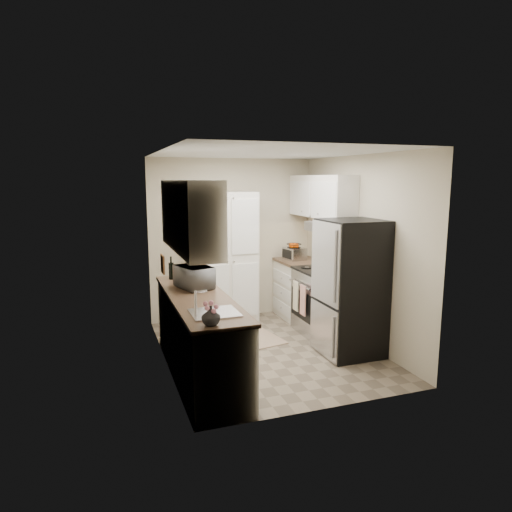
{
  "coord_description": "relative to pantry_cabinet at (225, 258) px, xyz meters",
  "views": [
    {
      "loc": [
        -2.0,
        -5.24,
        2.19
      ],
      "look_at": [
        -0.11,
        0.15,
        1.22
      ],
      "focal_mm": 32.0,
      "sensor_mm": 36.0,
      "label": 1
    }
  ],
  "objects": [
    {
      "name": "pantry_cabinet",
      "position": [
        0.0,
        0.0,
        0.0
      ],
      "size": [
        0.9,
        0.55,
        2.0
      ],
      "primitive_type": "cube",
      "color": "silver",
      "rests_on": "ground"
    },
    {
      "name": "wine_bottle",
      "position": [
        -0.94,
        -0.82,
        0.05
      ],
      "size": [
        0.07,
        0.07,
        0.27
      ],
      "primitive_type": "cylinder",
      "color": "black",
      "rests_on": "countertop_left"
    },
    {
      "name": "kitchen_mat",
      "position": [
        0.25,
        -0.84,
        -0.99
      ],
      "size": [
        0.61,
        0.84,
        0.01
      ],
      "primitive_type": "cube",
      "rotation": [
        0.0,
        0.0,
        0.18
      ],
      "color": "tan",
      "rests_on": "ground"
    },
    {
      "name": "flower_vase",
      "position": [
        -0.9,
        -2.79,
        0.01
      ],
      "size": [
        0.17,
        0.17,
        0.17
      ],
      "primitive_type": "imported",
      "rotation": [
        0.0,
        0.0,
        0.04
      ],
      "color": "silver",
      "rests_on": "countertop_left"
    },
    {
      "name": "microwave",
      "position": [
        -0.76,
        -1.37,
        0.05
      ],
      "size": [
        0.45,
        0.55,
        0.26
      ],
      "primitive_type": "imported",
      "rotation": [
        0.0,
        0.0,
        1.89
      ],
      "color": "#BCBCC1",
      "rests_on": "countertop_left"
    },
    {
      "name": "electric_range",
      "position": [
        1.17,
        -0.93,
        -0.52
      ],
      "size": [
        0.71,
        0.78,
        1.13
      ],
      "color": "#B7B7BC",
      "rests_on": "ground"
    },
    {
      "name": "room_shell",
      "position": [
        0.18,
        -1.32,
        0.63
      ],
      "size": [
        2.64,
        3.24,
        2.52
      ],
      "color": "beige",
      "rests_on": "ground"
    },
    {
      "name": "countertop_right",
      "position": [
        1.19,
        -0.12,
        -0.1
      ],
      "size": [
        0.63,
        0.83,
        0.04
      ],
      "primitive_type": "cube",
      "color": "brown",
      "rests_on": "base_cabinet_right"
    },
    {
      "name": "toaster_oven",
      "position": [
        1.13,
        -0.02,
        0.02
      ],
      "size": [
        0.31,
        0.37,
        0.19
      ],
      "primitive_type": "cube",
      "rotation": [
        0.0,
        0.0,
        0.15
      ],
      "color": "#B3B3B7",
      "rests_on": "countertop_right"
    },
    {
      "name": "ground",
      "position": [
        0.2,
        -1.32,
        -1.0
      ],
      "size": [
        3.2,
        3.2,
        0.0
      ],
      "primitive_type": "plane",
      "color": "#7A6B56",
      "rests_on": "ground"
    },
    {
      "name": "cutting_board",
      "position": [
        -0.62,
        -0.81,
        0.08
      ],
      "size": [
        0.03,
        0.26,
        0.32
      ],
      "primitive_type": "cube",
      "rotation": [
        0.0,
        0.0,
        -0.03
      ],
      "color": "#508A34",
      "rests_on": "countertop_left"
    },
    {
      "name": "refrigerator",
      "position": [
        1.14,
        -1.73,
        -0.15
      ],
      "size": [
        0.7,
        0.72,
        1.7
      ],
      "primitive_type": "cube",
      "color": "#B7B7BC",
      "rests_on": "ground"
    },
    {
      "name": "fruit_basket",
      "position": [
        1.12,
        -0.04,
        0.16
      ],
      "size": [
        0.23,
        0.23,
        0.1
      ],
      "primitive_type": null,
      "rotation": [
        0.0,
        0.0,
        0.01
      ],
      "color": "#DD4701",
      "rests_on": "toaster_oven"
    },
    {
      "name": "countertop_left",
      "position": [
        -0.79,
        -1.75,
        -0.1
      ],
      "size": [
        0.63,
        2.33,
        0.04
      ],
      "primitive_type": "cube",
      "color": "brown",
      "rests_on": "base_cabinet_left"
    },
    {
      "name": "base_cabinet_right",
      "position": [
        1.19,
        -0.12,
        -0.56
      ],
      "size": [
        0.6,
        0.8,
        0.88
      ],
      "primitive_type": "cube",
      "color": "silver",
      "rests_on": "ground"
    },
    {
      "name": "base_cabinet_left",
      "position": [
        -0.79,
        -1.75,
        -0.56
      ],
      "size": [
        0.6,
        2.3,
        0.88
      ],
      "primitive_type": "cube",
      "color": "silver",
      "rests_on": "ground"
    }
  ]
}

